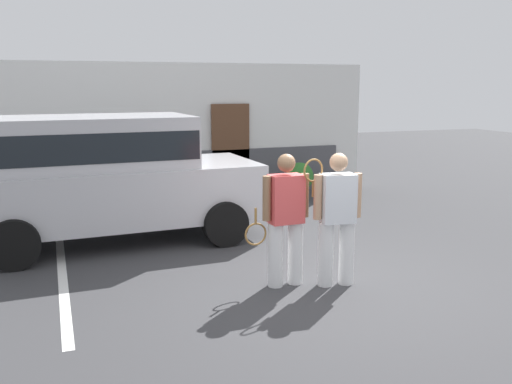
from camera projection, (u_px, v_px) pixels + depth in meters
name	position (u px, v px, depth m)	size (l,w,h in m)	color
ground_plane	(325.00, 287.00, 7.11)	(40.00, 40.00, 0.00)	#38383A
parking_stripe_0	(63.00, 278.00, 7.43)	(0.12, 4.40, 0.01)	silver
house_frontage	(198.00, 134.00, 12.76)	(8.23, 0.40, 3.01)	white
parked_suv	(108.00, 172.00, 8.97)	(4.66, 2.29, 2.05)	#B7B7BC
tennis_player_man	(285.00, 218.00, 7.03)	(0.89, 0.28, 1.70)	white
tennis_player_woman	(337.00, 217.00, 7.04)	(0.76, 0.31, 1.71)	white
potted_plant_by_porch	(300.00, 179.00, 12.47)	(0.63, 0.63, 0.83)	gray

